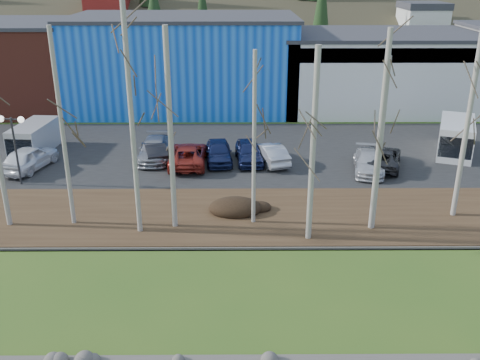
{
  "coord_description": "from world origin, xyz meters",
  "views": [
    {
      "loc": [
        -1.21,
        -11.14,
        12.37
      ],
      "look_at": [
        -1.05,
        13.49,
        2.5
      ],
      "focal_mm": 40.0,
      "sensor_mm": 36.0,
      "label": 1
    }
  ],
  "objects_px": {
    "car_1": "(154,151)",
    "street_lamp": "(13,131)",
    "car_2": "(188,155)",
    "car_4": "(249,152)",
    "car_5": "(270,153)",
    "van_grey": "(33,139)",
    "van_white": "(456,138)",
    "car_3": "(155,149)",
    "car_8": "(219,152)",
    "car_0": "(29,158)",
    "car_7": "(369,162)",
    "car_6": "(383,157)"
  },
  "relations": [
    {
      "from": "car_0",
      "to": "van_grey",
      "type": "distance_m",
      "value": 3.41
    },
    {
      "from": "car_7",
      "to": "van_white",
      "type": "bearing_deg",
      "value": 36.64
    },
    {
      "from": "street_lamp",
      "to": "car_6",
      "type": "bearing_deg",
      "value": 16.04
    },
    {
      "from": "car_2",
      "to": "car_0",
      "type": "bearing_deg",
      "value": 3.74
    },
    {
      "from": "car_3",
      "to": "car_8",
      "type": "xyz_separation_m",
      "value": [
        4.37,
        -0.6,
        0.01
      ]
    },
    {
      "from": "car_0",
      "to": "car_7",
      "type": "height_order",
      "value": "car_0"
    },
    {
      "from": "car_0",
      "to": "car_8",
      "type": "bearing_deg",
      "value": -159.47
    },
    {
      "from": "car_0",
      "to": "car_4",
      "type": "distance_m",
      "value": 14.25
    },
    {
      "from": "car_0",
      "to": "car_6",
      "type": "xyz_separation_m",
      "value": [
        22.94,
        0.32,
        -0.13
      ]
    },
    {
      "from": "car_4",
      "to": "car_8",
      "type": "xyz_separation_m",
      "value": [
        -2.03,
        0.0,
        0.0
      ]
    },
    {
      "from": "car_7",
      "to": "van_white",
      "type": "height_order",
      "value": "van_white"
    },
    {
      "from": "car_3",
      "to": "car_5",
      "type": "bearing_deg",
      "value": -6.95
    },
    {
      "from": "car_0",
      "to": "car_3",
      "type": "height_order",
      "value": "car_0"
    },
    {
      "from": "car_1",
      "to": "van_grey",
      "type": "bearing_deg",
      "value": -26.67
    },
    {
      "from": "van_white",
      "to": "car_0",
      "type": "bearing_deg",
      "value": -152.84
    },
    {
      "from": "car_2",
      "to": "car_5",
      "type": "distance_m",
      "value": 5.42
    },
    {
      "from": "car_8",
      "to": "van_white",
      "type": "bearing_deg",
      "value": 0.9
    },
    {
      "from": "car_4",
      "to": "car_7",
      "type": "bearing_deg",
      "value": -18.5
    },
    {
      "from": "car_8",
      "to": "street_lamp",
      "type": "bearing_deg",
      "value": -166.58
    },
    {
      "from": "car_2",
      "to": "van_white",
      "type": "height_order",
      "value": "van_white"
    },
    {
      "from": "street_lamp",
      "to": "car_1",
      "type": "distance_m",
      "value": 9.02
    },
    {
      "from": "car_2",
      "to": "car_8",
      "type": "distance_m",
      "value": 2.07
    },
    {
      "from": "car_6",
      "to": "van_grey",
      "type": "relative_size",
      "value": 0.97
    },
    {
      "from": "car_8",
      "to": "car_5",
      "type": "bearing_deg",
      "value": -8.47
    },
    {
      "from": "car_3",
      "to": "car_6",
      "type": "height_order",
      "value": "car_3"
    },
    {
      "from": "car_8",
      "to": "van_grey",
      "type": "relative_size",
      "value": 0.87
    },
    {
      "from": "car_0",
      "to": "car_2",
      "type": "xyz_separation_m",
      "value": [
        10.16,
        0.77,
        -0.08
      ]
    },
    {
      "from": "street_lamp",
      "to": "car_0",
      "type": "height_order",
      "value": "street_lamp"
    },
    {
      "from": "street_lamp",
      "to": "car_8",
      "type": "bearing_deg",
      "value": 26.81
    },
    {
      "from": "car_3",
      "to": "car_2",
      "type": "bearing_deg",
      "value": -26.04
    },
    {
      "from": "car_0",
      "to": "car_8",
      "type": "relative_size",
      "value": 1.09
    },
    {
      "from": "car_1",
      "to": "car_7",
      "type": "xyz_separation_m",
      "value": [
        13.98,
        -2.32,
        0.0
      ]
    },
    {
      "from": "car_0",
      "to": "van_white",
      "type": "relative_size",
      "value": 0.8
    },
    {
      "from": "car_3",
      "to": "car_7",
      "type": "xyz_separation_m",
      "value": [
        13.98,
        -2.47,
        -0.06
      ]
    },
    {
      "from": "car_0",
      "to": "car_1",
      "type": "relative_size",
      "value": 1.18
    },
    {
      "from": "car_6",
      "to": "car_0",
      "type": "bearing_deg",
      "value": 18.17
    },
    {
      "from": "car_4",
      "to": "car_7",
      "type": "distance_m",
      "value": 7.81
    },
    {
      "from": "car_1",
      "to": "street_lamp",
      "type": "bearing_deg",
      "value": 13.52
    },
    {
      "from": "street_lamp",
      "to": "car_1",
      "type": "height_order",
      "value": "street_lamp"
    },
    {
      "from": "car_6",
      "to": "car_7",
      "type": "bearing_deg",
      "value": 55.5
    },
    {
      "from": "car_1",
      "to": "car_5",
      "type": "height_order",
      "value": "car_5"
    },
    {
      "from": "street_lamp",
      "to": "van_grey",
      "type": "bearing_deg",
      "value": 110.44
    },
    {
      "from": "car_2",
      "to": "car_4",
      "type": "height_order",
      "value": "car_4"
    },
    {
      "from": "car_4",
      "to": "van_grey",
      "type": "relative_size",
      "value": 0.87
    },
    {
      "from": "van_white",
      "to": "van_grey",
      "type": "bearing_deg",
      "value": -159.38
    },
    {
      "from": "car_2",
      "to": "car_4",
      "type": "xyz_separation_m",
      "value": [
        4.03,
        0.51,
        0.01
      ]
    },
    {
      "from": "van_grey",
      "to": "van_white",
      "type": "bearing_deg",
      "value": 4.38
    },
    {
      "from": "car_8",
      "to": "van_white",
      "type": "xyz_separation_m",
      "value": [
        16.45,
        1.6,
        0.44
      ]
    },
    {
      "from": "car_4",
      "to": "car_3",
      "type": "bearing_deg",
      "value": 169.95
    },
    {
      "from": "car_2",
      "to": "van_grey",
      "type": "height_order",
      "value": "van_grey"
    }
  ]
}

